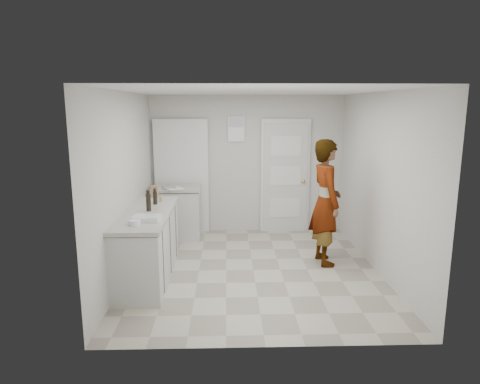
{
  "coord_description": "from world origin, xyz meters",
  "views": [
    {
      "loc": [
        -0.37,
        -5.77,
        2.31
      ],
      "look_at": [
        -0.18,
        0.4,
        1.06
      ],
      "focal_mm": 32.0,
      "sensor_mm": 36.0,
      "label": 1
    }
  ],
  "objects_px": {
    "baking_dish": "(147,218)",
    "spice_jar": "(161,199)",
    "oil_cruet_a": "(155,197)",
    "egg_bowl": "(134,222)",
    "person": "(326,202)",
    "cake_mix_box": "(154,191)",
    "oil_cruet_b": "(148,201)"
  },
  "relations": [
    {
      "from": "cake_mix_box",
      "to": "oil_cruet_a",
      "type": "xyz_separation_m",
      "value": [
        0.09,
        -0.47,
        0.02
      ]
    },
    {
      "from": "person",
      "to": "oil_cruet_a",
      "type": "relative_size",
      "value": 7.86
    },
    {
      "from": "spice_jar",
      "to": "egg_bowl",
      "type": "height_order",
      "value": "spice_jar"
    },
    {
      "from": "cake_mix_box",
      "to": "egg_bowl",
      "type": "relative_size",
      "value": 1.31
    },
    {
      "from": "baking_dish",
      "to": "oil_cruet_b",
      "type": "bearing_deg",
      "value": 96.91
    },
    {
      "from": "person",
      "to": "egg_bowl",
      "type": "bearing_deg",
      "value": 107.18
    },
    {
      "from": "egg_bowl",
      "to": "oil_cruet_a",
      "type": "bearing_deg",
      "value": 86.24
    },
    {
      "from": "spice_jar",
      "to": "oil_cruet_a",
      "type": "height_order",
      "value": "oil_cruet_a"
    },
    {
      "from": "spice_jar",
      "to": "cake_mix_box",
      "type": "bearing_deg",
      "value": 114.5
    },
    {
      "from": "oil_cruet_b",
      "to": "egg_bowl",
      "type": "bearing_deg",
      "value": -94.2
    },
    {
      "from": "cake_mix_box",
      "to": "oil_cruet_b",
      "type": "bearing_deg",
      "value": -72.18
    },
    {
      "from": "person",
      "to": "egg_bowl",
      "type": "xyz_separation_m",
      "value": [
        -2.54,
        -1.12,
        0.03
      ]
    },
    {
      "from": "person",
      "to": "oil_cruet_a",
      "type": "bearing_deg",
      "value": 84.52
    },
    {
      "from": "cake_mix_box",
      "to": "oil_cruet_b",
      "type": "xyz_separation_m",
      "value": [
        0.07,
        -0.87,
        0.05
      ]
    },
    {
      "from": "oil_cruet_a",
      "to": "baking_dish",
      "type": "height_order",
      "value": "oil_cruet_a"
    },
    {
      "from": "spice_jar",
      "to": "oil_cruet_a",
      "type": "relative_size",
      "value": 0.31
    },
    {
      "from": "oil_cruet_a",
      "to": "egg_bowl",
      "type": "xyz_separation_m",
      "value": [
        -0.07,
        -1.07,
        -0.08
      ]
    },
    {
      "from": "person",
      "to": "cake_mix_box",
      "type": "distance_m",
      "value": 2.6
    },
    {
      "from": "cake_mix_box",
      "to": "spice_jar",
      "type": "xyz_separation_m",
      "value": [
        0.14,
        -0.31,
        -0.06
      ]
    },
    {
      "from": "egg_bowl",
      "to": "cake_mix_box",
      "type": "bearing_deg",
      "value": 90.59
    },
    {
      "from": "cake_mix_box",
      "to": "oil_cruet_b",
      "type": "relative_size",
      "value": 0.65
    },
    {
      "from": "oil_cruet_a",
      "to": "baking_dish",
      "type": "xyz_separation_m",
      "value": [
        0.04,
        -0.89,
        -0.09
      ]
    },
    {
      "from": "cake_mix_box",
      "to": "baking_dish",
      "type": "xyz_separation_m",
      "value": [
        0.12,
        -1.36,
        -0.07
      ]
    },
    {
      "from": "spice_jar",
      "to": "baking_dish",
      "type": "height_order",
      "value": "spice_jar"
    },
    {
      "from": "person",
      "to": "baking_dish",
      "type": "relative_size",
      "value": 5.32
    },
    {
      "from": "oil_cruet_a",
      "to": "egg_bowl",
      "type": "height_order",
      "value": "oil_cruet_a"
    },
    {
      "from": "baking_dish",
      "to": "cake_mix_box",
      "type": "bearing_deg",
      "value": 95.22
    },
    {
      "from": "cake_mix_box",
      "to": "baking_dish",
      "type": "distance_m",
      "value": 1.37
    },
    {
      "from": "spice_jar",
      "to": "person",
      "type": "bearing_deg",
      "value": -2.56
    },
    {
      "from": "cake_mix_box",
      "to": "egg_bowl",
      "type": "height_order",
      "value": "cake_mix_box"
    },
    {
      "from": "baking_dish",
      "to": "spice_jar",
      "type": "bearing_deg",
      "value": 88.99
    },
    {
      "from": "cake_mix_box",
      "to": "spice_jar",
      "type": "relative_size",
      "value": 2.63
    }
  ]
}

